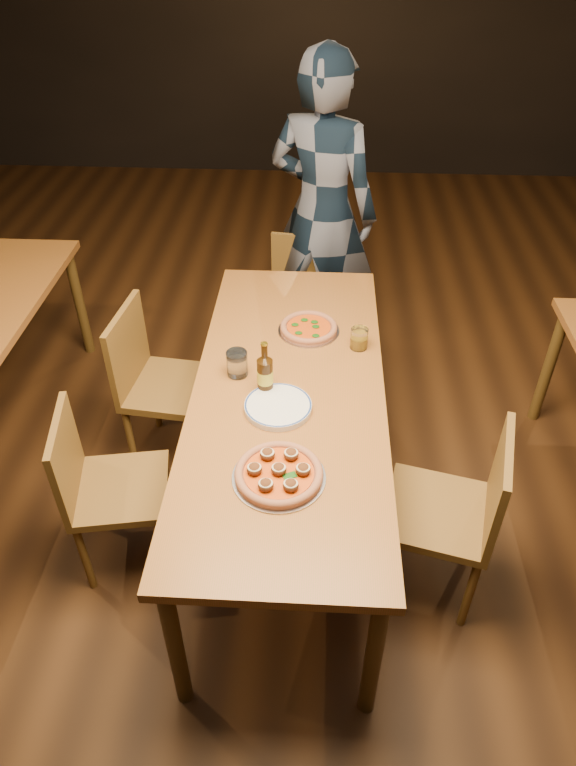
# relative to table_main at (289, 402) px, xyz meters

# --- Properties ---
(ground) EXTENTS (9.00, 9.00, 0.00)m
(ground) POSITION_rel_table_main_xyz_m (0.00, 0.00, -0.68)
(ground) COLOR black
(room_shell) EXTENTS (9.00, 9.00, 9.00)m
(room_shell) POSITION_rel_table_main_xyz_m (0.00, 0.00, 1.18)
(room_shell) COLOR black
(room_shell) RESTS_ON ground
(table_main) EXTENTS (0.80, 2.00, 0.75)m
(table_main) POSITION_rel_table_main_xyz_m (0.00, 0.00, 0.00)
(table_main) COLOR brown
(table_main) RESTS_ON ground
(chair_main_nw) EXTENTS (0.45, 0.45, 0.84)m
(chair_main_nw) POSITION_rel_table_main_xyz_m (-0.69, -0.29, -0.26)
(chair_main_nw) COLOR brown
(chair_main_nw) RESTS_ON ground
(chair_main_sw) EXTENTS (0.46, 0.46, 0.90)m
(chair_main_sw) POSITION_rel_table_main_xyz_m (-0.60, 0.36, -0.23)
(chair_main_sw) COLOR brown
(chair_main_sw) RESTS_ON ground
(chair_main_e) EXTENTS (0.50, 0.50, 0.88)m
(chair_main_e) POSITION_rel_table_main_xyz_m (0.62, -0.36, -0.24)
(chair_main_e) COLOR brown
(chair_main_e) RESTS_ON ground
(chair_end) EXTENTS (0.43, 0.43, 0.81)m
(chair_end) POSITION_rel_table_main_xyz_m (-0.01, 1.21, -0.27)
(chair_end) COLOR brown
(chair_end) RESTS_ON ground
(pizza_meatball) EXTENTS (0.34, 0.34, 0.06)m
(pizza_meatball) POSITION_rel_table_main_xyz_m (-0.01, -0.50, 0.09)
(pizza_meatball) COLOR #B7B7BF
(pizza_meatball) RESTS_ON table_main
(pizza_margherita) EXTENTS (0.29, 0.29, 0.04)m
(pizza_margherita) POSITION_rel_table_main_xyz_m (0.07, 0.43, 0.09)
(pizza_margherita) COLOR #B7B7BF
(pizza_margherita) RESTS_ON table_main
(plate_stack) EXTENTS (0.27, 0.27, 0.03)m
(plate_stack) POSITION_rel_table_main_xyz_m (-0.04, -0.13, 0.08)
(plate_stack) COLOR white
(plate_stack) RESTS_ON table_main
(beer_bottle) EXTENTS (0.07, 0.07, 0.24)m
(beer_bottle) POSITION_rel_table_main_xyz_m (-0.10, -0.02, 0.16)
(beer_bottle) COLOR black
(beer_bottle) RESTS_ON table_main
(water_glass) EXTENTS (0.09, 0.09, 0.11)m
(water_glass) POSITION_rel_table_main_xyz_m (-0.22, 0.09, 0.13)
(water_glass) COLOR white
(water_glass) RESTS_ON table_main
(amber_glass) EXTENTS (0.08, 0.08, 0.10)m
(amber_glass) POSITION_rel_table_main_xyz_m (0.30, 0.31, 0.12)
(amber_glass) COLOR #AA7913
(amber_glass) RESTS_ON table_main
(diner) EXTENTS (0.77, 0.65, 1.80)m
(diner) POSITION_rel_table_main_xyz_m (0.12, 1.44, 0.22)
(diner) COLOR black
(diner) RESTS_ON ground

